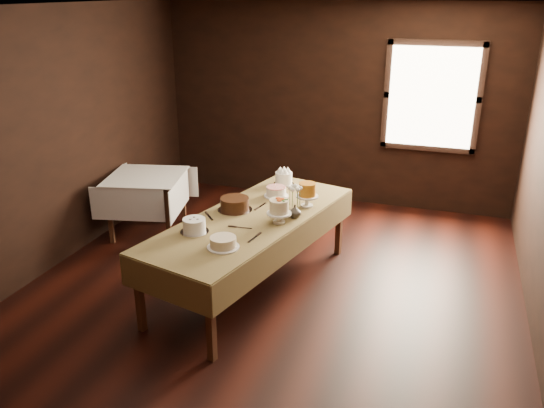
{
  "coord_description": "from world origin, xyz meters",
  "views": [
    {
      "loc": [
        1.61,
        -4.62,
        2.94
      ],
      "look_at": [
        0.0,
        0.2,
        0.95
      ],
      "focal_mm": 36.46,
      "sensor_mm": 36.0,
      "label": 1
    }
  ],
  "objects_px": {
    "cake_caramel": "(307,196)",
    "cake_swirl": "(194,226)",
    "cake_cream": "(223,243)",
    "cake_server_b": "(252,239)",
    "cake_chocolate": "(235,205)",
    "cake_server_a": "(244,228)",
    "side_table": "(146,183)",
    "cake_lattice": "(276,192)",
    "cake_server_c": "(263,205)",
    "cake_server_d": "(294,215)",
    "flower_vase": "(295,211)",
    "cake_server_e": "(210,218)",
    "cake_flowers": "(279,212)",
    "cake_meringue": "(284,179)",
    "display_table": "(252,222)"
  },
  "relations": [
    {
      "from": "cake_server_e",
      "to": "flower_vase",
      "type": "height_order",
      "value": "flower_vase"
    },
    {
      "from": "cake_caramel",
      "to": "cake_swirl",
      "type": "height_order",
      "value": "cake_caramel"
    },
    {
      "from": "cake_flowers",
      "to": "cake_server_d",
      "type": "xyz_separation_m",
      "value": [
        0.09,
        0.23,
        -0.11
      ]
    },
    {
      "from": "cake_chocolate",
      "to": "side_table",
      "type": "bearing_deg",
      "value": 152.55
    },
    {
      "from": "cake_caramel",
      "to": "cake_server_e",
      "type": "distance_m",
      "value": 1.04
    },
    {
      "from": "cake_lattice",
      "to": "cake_caramel",
      "type": "distance_m",
      "value": 0.45
    },
    {
      "from": "cake_lattice",
      "to": "cake_server_b",
      "type": "distance_m",
      "value": 1.15
    },
    {
      "from": "cake_chocolate",
      "to": "cake_server_a",
      "type": "distance_m",
      "value": 0.47
    },
    {
      "from": "cake_server_b",
      "to": "flower_vase",
      "type": "height_order",
      "value": "flower_vase"
    },
    {
      "from": "cake_server_c",
      "to": "cake_server_d",
      "type": "height_order",
      "value": "same"
    },
    {
      "from": "cake_cream",
      "to": "cake_server_b",
      "type": "distance_m",
      "value": 0.3
    },
    {
      "from": "cake_chocolate",
      "to": "cake_server_a",
      "type": "height_order",
      "value": "cake_chocolate"
    },
    {
      "from": "cake_server_c",
      "to": "cake_caramel",
      "type": "bearing_deg",
      "value": -65.74
    },
    {
      "from": "cake_server_b",
      "to": "cake_server_c",
      "type": "xyz_separation_m",
      "value": [
        -0.2,
        0.84,
        0.0
      ]
    },
    {
      "from": "cake_swirl",
      "to": "cake_lattice",
      "type": "bearing_deg",
      "value": 69.76
    },
    {
      "from": "cake_server_d",
      "to": "cake_server_a",
      "type": "bearing_deg",
      "value": -155.32
    },
    {
      "from": "cake_caramel",
      "to": "cake_chocolate",
      "type": "bearing_deg",
      "value": -152.88
    },
    {
      "from": "cake_server_c",
      "to": "flower_vase",
      "type": "xyz_separation_m",
      "value": [
        0.41,
        -0.21,
        0.06
      ]
    },
    {
      "from": "cake_flowers",
      "to": "cake_server_d",
      "type": "distance_m",
      "value": 0.27
    },
    {
      "from": "side_table",
      "to": "cake_caramel",
      "type": "bearing_deg",
      "value": -11.44
    },
    {
      "from": "cake_server_b",
      "to": "flower_vase",
      "type": "relative_size",
      "value": 1.82
    },
    {
      "from": "cake_cream",
      "to": "cake_server_c",
      "type": "distance_m",
      "value": 1.07
    },
    {
      "from": "cake_flowers",
      "to": "flower_vase",
      "type": "distance_m",
      "value": 0.21
    },
    {
      "from": "cake_server_e",
      "to": "side_table",
      "type": "bearing_deg",
      "value": -169.56
    },
    {
      "from": "cake_meringue",
      "to": "cake_server_a",
      "type": "height_order",
      "value": "cake_meringue"
    },
    {
      "from": "cake_meringue",
      "to": "cake_server_c",
      "type": "relative_size",
      "value": 1.11
    },
    {
      "from": "side_table",
      "to": "cake_server_a",
      "type": "bearing_deg",
      "value": -33.56
    },
    {
      "from": "cake_server_e",
      "to": "flower_vase",
      "type": "relative_size",
      "value": 1.82
    },
    {
      "from": "cake_lattice",
      "to": "cake_server_a",
      "type": "distance_m",
      "value": 0.92
    },
    {
      "from": "cake_chocolate",
      "to": "cake_lattice",
      "type": "bearing_deg",
      "value": 62.7
    },
    {
      "from": "cake_meringue",
      "to": "cake_chocolate",
      "type": "relative_size",
      "value": 0.67
    },
    {
      "from": "flower_vase",
      "to": "cake_server_b",
      "type": "bearing_deg",
      "value": -109.13
    },
    {
      "from": "cake_server_b",
      "to": "cake_cream",
      "type": "bearing_deg",
      "value": -29.55
    },
    {
      "from": "cake_lattice",
      "to": "cake_flowers",
      "type": "bearing_deg",
      "value": -69.71
    },
    {
      "from": "cake_flowers",
      "to": "cake_lattice",
      "type": "bearing_deg",
      "value": 110.29
    },
    {
      "from": "cake_lattice",
      "to": "cake_caramel",
      "type": "height_order",
      "value": "cake_caramel"
    },
    {
      "from": "cake_server_e",
      "to": "cake_caramel",
      "type": "bearing_deg",
      "value": 84.43
    },
    {
      "from": "cake_server_c",
      "to": "flower_vase",
      "type": "height_order",
      "value": "flower_vase"
    },
    {
      "from": "cake_server_a",
      "to": "flower_vase",
      "type": "relative_size",
      "value": 1.82
    },
    {
      "from": "cake_flowers",
      "to": "cake_server_e",
      "type": "height_order",
      "value": "cake_flowers"
    },
    {
      "from": "cake_server_e",
      "to": "cake_flowers",
      "type": "bearing_deg",
      "value": 57.15
    },
    {
      "from": "display_table",
      "to": "cake_caramel",
      "type": "height_order",
      "value": "cake_caramel"
    },
    {
      "from": "cake_server_c",
      "to": "side_table",
      "type": "bearing_deg",
      "value": 81.72
    },
    {
      "from": "cake_flowers",
      "to": "cake_server_d",
      "type": "bearing_deg",
      "value": 69.18
    },
    {
      "from": "cake_lattice",
      "to": "cake_cream",
      "type": "height_order",
      "value": "same"
    },
    {
      "from": "side_table",
      "to": "cake_flowers",
      "type": "relative_size",
      "value": 4.18
    },
    {
      "from": "cake_lattice",
      "to": "cake_chocolate",
      "type": "bearing_deg",
      "value": -117.3
    },
    {
      "from": "cake_server_a",
      "to": "cake_server_e",
      "type": "bearing_deg",
      "value": 158.66
    },
    {
      "from": "side_table",
      "to": "cake_meringue",
      "type": "xyz_separation_m",
      "value": [
        1.76,
        0.14,
        0.2
      ]
    },
    {
      "from": "cake_caramel",
      "to": "cake_swirl",
      "type": "xyz_separation_m",
      "value": [
        -0.83,
        -0.98,
        -0.05
      ]
    }
  ]
}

